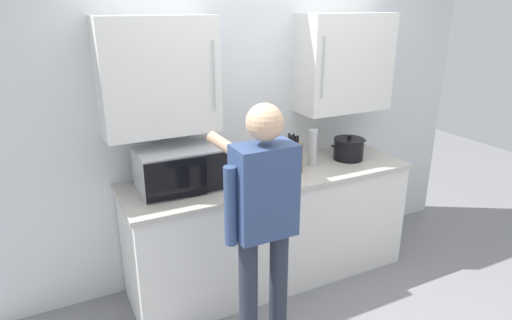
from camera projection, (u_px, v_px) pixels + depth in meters
back_wall_tiled at (252, 103)px, 3.51m from camera, size 4.23×0.44×2.57m
counter_unit at (270, 227)px, 3.54m from camera, size 2.26×0.68×0.91m
microwave_oven at (176, 169)px, 3.07m from camera, size 0.57×0.39×0.29m
thermos_flask at (312, 148)px, 3.52m from camera, size 0.07×0.07×0.30m
knife_block at (291, 157)px, 3.40m from camera, size 0.11×0.15×0.32m
stock_pot at (349, 149)px, 3.68m from camera, size 0.35×0.25×0.21m
fruit_bowl at (255, 173)px, 3.29m from camera, size 0.27×0.27×0.10m
person_figure at (262, 220)px, 2.47m from camera, size 0.44×0.60×1.66m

